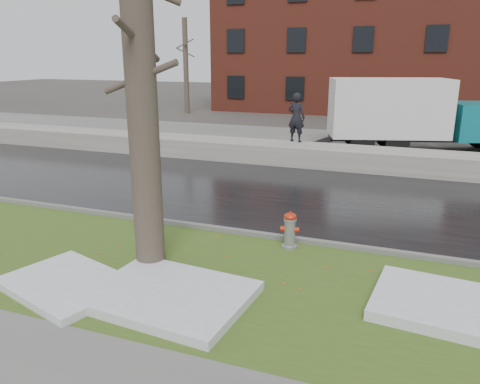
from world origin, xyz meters
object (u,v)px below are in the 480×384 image
(fire_hydrant, at_px, (290,229))
(tree, at_px, (141,81))
(box_truck, at_px, (411,114))
(worker, at_px, (296,117))

(fire_hydrant, distance_m, tree, 4.23)
(tree, distance_m, box_truck, 14.77)
(fire_hydrant, distance_m, box_truck, 12.42)
(tree, relative_size, box_truck, 0.75)
(worker, bearing_deg, fire_hydrant, 112.96)
(tree, bearing_deg, box_truck, 72.69)
(tree, relative_size, worker, 3.69)
(fire_hydrant, relative_size, worker, 0.43)
(tree, height_order, box_truck, tree)
(box_truck, bearing_deg, fire_hydrant, -116.34)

